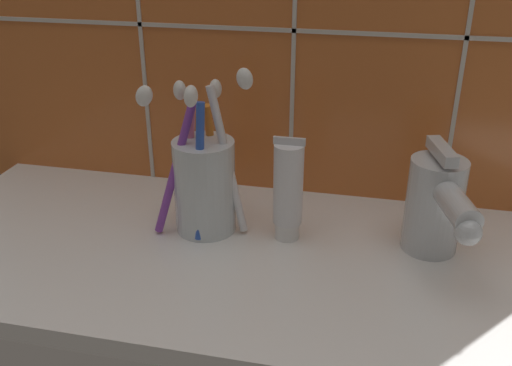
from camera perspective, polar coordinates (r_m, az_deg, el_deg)
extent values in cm
cube|color=white|center=(62.06, -0.78, -7.61)|extent=(75.88, 32.33, 2.00)
cube|color=beige|center=(68.32, 2.21, 15.05)|extent=(85.88, 0.24, 0.50)
cylinder|color=silver|center=(63.56, -5.15, -0.32)|extent=(6.81, 6.81, 10.64)
cylinder|color=white|center=(61.49, -2.85, 2.19)|extent=(4.58, 1.46, 16.57)
ellipsoid|color=white|center=(57.70, -1.14, 10.39)|extent=(2.27, 1.56, 2.51)
cylinder|color=orange|center=(65.04, -4.33, 2.27)|extent=(1.24, 3.47, 13.98)
ellipsoid|color=white|center=(63.61, -4.07, 9.39)|extent=(1.50, 2.18, 2.47)
cylinder|color=pink|center=(64.46, -6.69, 2.02)|extent=(2.92, 2.75, 14.14)
ellipsoid|color=white|center=(62.79, -7.65, 9.18)|extent=(2.37, 2.31, 2.44)
cylinder|color=purple|center=(62.10, -8.12, 1.32)|extent=(5.29, 2.86, 14.91)
ellipsoid|color=white|center=(59.21, -11.13, 8.54)|extent=(2.58, 2.06, 2.60)
cylinder|color=blue|center=(60.43, -5.67, 1.00)|extent=(1.43, 2.71, 15.22)
ellipsoid|color=white|center=(56.60, -6.54, 8.61)|extent=(1.68, 2.16, 2.37)
cylinder|color=white|center=(63.64, 3.12, -4.62)|extent=(2.73, 2.73, 2.00)
cylinder|color=white|center=(61.04, 3.24, -0.12)|extent=(3.21, 3.21, 9.09)
cube|color=silver|center=(59.07, 3.36, 4.21)|extent=(3.37, 0.36, 0.80)
cylinder|color=silver|center=(62.50, 17.35, -2.15)|extent=(5.86, 5.86, 10.24)
cylinder|color=silver|center=(57.54, 19.04, -1.67)|extent=(4.77, 9.26, 2.64)
sphere|color=silver|center=(54.34, 20.44, -4.63)|extent=(2.46, 2.46, 2.46)
cube|color=silver|center=(60.02, 18.10, 3.03)|extent=(2.85, 6.16, 1.20)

